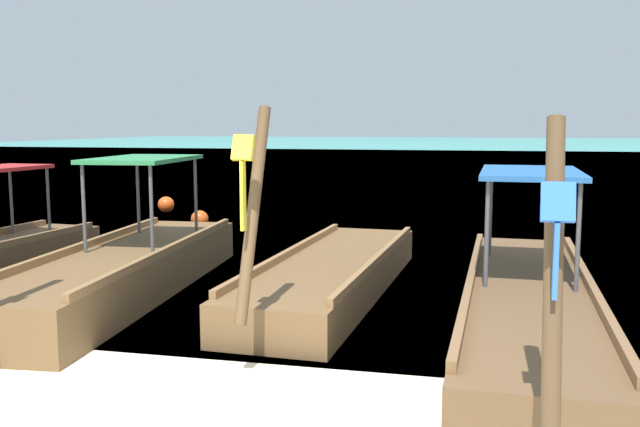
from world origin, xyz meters
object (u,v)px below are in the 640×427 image
(mooring_buoy_far, at_px, (166,205))
(longtail_boat_turquoise_ribbon, at_px, (124,269))
(longtail_boat_yellow_ribbon, at_px, (333,275))
(mooring_buoy_near, at_px, (200,219))
(longtail_boat_blue_ribbon, at_px, (528,305))

(mooring_buoy_far, bearing_deg, longtail_boat_turquoise_ribbon, -68.26)
(longtail_boat_turquoise_ribbon, xyz_separation_m, mooring_buoy_far, (-3.37, 8.46, -0.14))
(longtail_boat_yellow_ribbon, xyz_separation_m, mooring_buoy_near, (-4.24, 5.37, -0.06))
(longtail_boat_turquoise_ribbon, height_order, mooring_buoy_near, longtail_boat_turquoise_ribbon)
(longtail_boat_yellow_ribbon, bearing_deg, longtail_boat_blue_ribbon, -28.21)
(longtail_boat_turquoise_ribbon, xyz_separation_m, longtail_boat_blue_ribbon, (5.37, -0.64, -0.03))
(longtail_boat_turquoise_ribbon, xyz_separation_m, longtail_boat_yellow_ribbon, (2.81, 0.74, -0.10))
(mooring_buoy_near, distance_m, mooring_buoy_far, 3.05)
(longtail_boat_yellow_ribbon, xyz_separation_m, mooring_buoy_far, (-6.19, 7.72, -0.04))
(longtail_boat_turquoise_ribbon, height_order, longtail_boat_yellow_ribbon, longtail_boat_turquoise_ribbon)
(longtail_boat_turquoise_ribbon, distance_m, longtail_boat_blue_ribbon, 5.41)
(longtail_boat_turquoise_ribbon, height_order, mooring_buoy_far, longtail_boat_turquoise_ribbon)
(mooring_buoy_near, bearing_deg, mooring_buoy_far, 129.51)
(longtail_boat_yellow_ribbon, bearing_deg, longtail_boat_turquoise_ribbon, -165.33)
(longtail_boat_turquoise_ribbon, distance_m, longtail_boat_yellow_ribbon, 2.91)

